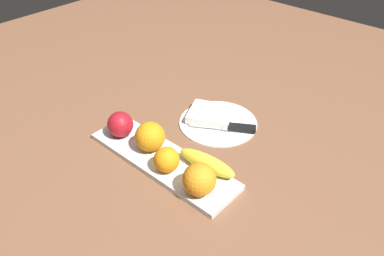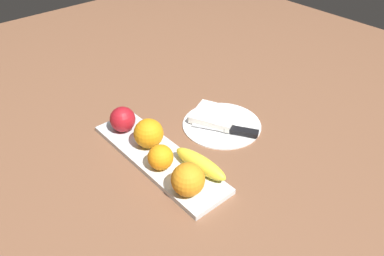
# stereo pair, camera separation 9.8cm
# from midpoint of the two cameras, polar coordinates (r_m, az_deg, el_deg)

# --- Properties ---
(ground_plane) EXTENTS (2.40, 2.40, 0.00)m
(ground_plane) POSITION_cam_midpoint_polar(r_m,az_deg,el_deg) (0.94, -0.35, -5.27)
(ground_plane) COLOR brown
(fruit_tray) EXTENTS (0.41, 0.12, 0.01)m
(fruit_tray) POSITION_cam_midpoint_polar(r_m,az_deg,el_deg) (0.94, -2.06, -4.52)
(fruit_tray) COLOR silver
(fruit_tray) RESTS_ON ground_plane
(apple) EXTENTS (0.07, 0.07, 0.07)m
(apple) POSITION_cam_midpoint_polar(r_m,az_deg,el_deg) (1.01, -7.59, 1.20)
(apple) COLOR #A51620
(apple) RESTS_ON fruit_tray
(banana) EXTENTS (0.15, 0.05, 0.04)m
(banana) POSITION_cam_midpoint_polar(r_m,az_deg,el_deg) (0.89, 4.39, -5.45)
(banana) COLOR yellow
(banana) RESTS_ON fruit_tray
(orange_near_apple) EXTENTS (0.06, 0.06, 0.06)m
(orange_near_apple) POSITION_cam_midpoint_polar(r_m,az_deg,el_deg) (0.89, -1.57, -4.51)
(orange_near_apple) COLOR orange
(orange_near_apple) RESTS_ON fruit_tray
(orange_near_banana) EXTENTS (0.07, 0.07, 0.07)m
(orange_near_banana) POSITION_cam_midpoint_polar(r_m,az_deg,el_deg) (0.82, 2.83, -7.83)
(orange_near_banana) COLOR orange
(orange_near_banana) RESTS_ON fruit_tray
(orange_center) EXTENTS (0.07, 0.07, 0.07)m
(orange_center) POSITION_cam_midpoint_polar(r_m,az_deg,el_deg) (0.95, -3.57, -0.91)
(orange_center) COLOR orange
(orange_center) RESTS_ON fruit_tray
(dinner_plate) EXTENTS (0.22, 0.22, 0.01)m
(dinner_plate) POSITION_cam_midpoint_polar(r_m,az_deg,el_deg) (1.07, 7.08, 0.49)
(dinner_plate) COLOR white
(dinner_plate) RESTS_ON ground_plane
(folded_napkin) EXTENTS (0.15, 0.14, 0.02)m
(folded_napkin) POSITION_cam_midpoint_polar(r_m,az_deg,el_deg) (1.07, 6.08, 1.75)
(folded_napkin) COLOR white
(folded_napkin) RESTS_ON dinner_plate
(knife) EXTENTS (0.16, 0.11, 0.01)m
(knife) POSITION_cam_midpoint_polar(r_m,az_deg,el_deg) (1.03, 9.23, -0.45)
(knife) COLOR silver
(knife) RESTS_ON dinner_plate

